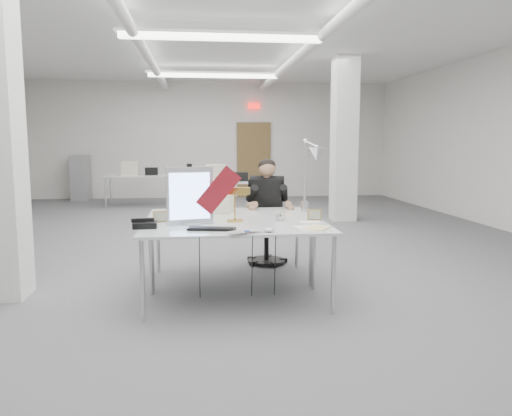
{
  "coord_description": "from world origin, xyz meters",
  "views": [
    {
      "loc": [
        -0.34,
        -7.12,
        1.54
      ],
      "look_at": [
        0.24,
        -2.0,
        0.86
      ],
      "focal_mm": 35.0,
      "sensor_mm": 36.0,
      "label": 1
    }
  ],
  "objects_px": {
    "seated_person": "(267,194)",
    "desk_phone": "(145,225)",
    "architect_lamp": "(310,178)",
    "desk_main": "(236,228)",
    "bankers_lamp": "(235,205)",
    "beige_monitor": "(215,196)",
    "monitor": "(190,196)",
    "laptop": "(247,233)",
    "office_chair": "(267,221)"
  },
  "relations": [
    {
      "from": "seated_person",
      "to": "bankers_lamp",
      "type": "bearing_deg",
      "value": -96.9
    },
    {
      "from": "laptop",
      "to": "desk_main",
      "type": "bearing_deg",
      "value": 68.17
    },
    {
      "from": "desk_phone",
      "to": "architect_lamp",
      "type": "bearing_deg",
      "value": 17.46
    },
    {
      "from": "architect_lamp",
      "to": "seated_person",
      "type": "bearing_deg",
      "value": 107.34
    },
    {
      "from": "office_chair",
      "to": "seated_person",
      "type": "distance_m",
      "value": 0.36
    },
    {
      "from": "desk_main",
      "to": "desk_phone",
      "type": "height_order",
      "value": "desk_phone"
    },
    {
      "from": "desk_phone",
      "to": "laptop",
      "type": "bearing_deg",
      "value": -29.1
    },
    {
      "from": "office_chair",
      "to": "monitor",
      "type": "relative_size",
      "value": 1.97
    },
    {
      "from": "office_chair",
      "to": "monitor",
      "type": "bearing_deg",
      "value": -108.45
    },
    {
      "from": "desk_main",
      "to": "office_chair",
      "type": "bearing_deg",
      "value": 72.42
    },
    {
      "from": "seated_person",
      "to": "desk_main",
      "type": "bearing_deg",
      "value": -92.97
    },
    {
      "from": "office_chair",
      "to": "desk_phone",
      "type": "xyz_separation_m",
      "value": [
        -1.35,
        -1.55,
        0.24
      ]
    },
    {
      "from": "seated_person",
      "to": "desk_phone",
      "type": "xyz_separation_m",
      "value": [
        -1.35,
        -1.5,
        -0.12
      ]
    },
    {
      "from": "desk_main",
      "to": "bankers_lamp",
      "type": "height_order",
      "value": "bankers_lamp"
    },
    {
      "from": "bankers_lamp",
      "to": "beige_monitor",
      "type": "xyz_separation_m",
      "value": [
        -0.17,
        0.7,
        0.01
      ]
    },
    {
      "from": "seated_person",
      "to": "monitor",
      "type": "relative_size",
      "value": 1.43
    },
    {
      "from": "laptop",
      "to": "beige_monitor",
      "type": "distance_m",
      "value": 1.45
    },
    {
      "from": "desk_phone",
      "to": "beige_monitor",
      "type": "relative_size",
      "value": 0.57
    },
    {
      "from": "laptop",
      "to": "office_chair",
      "type": "bearing_deg",
      "value": 46.86
    },
    {
      "from": "seated_person",
      "to": "beige_monitor",
      "type": "bearing_deg",
      "value": -126.9
    },
    {
      "from": "desk_phone",
      "to": "architect_lamp",
      "type": "relative_size",
      "value": 0.27
    },
    {
      "from": "beige_monitor",
      "to": "architect_lamp",
      "type": "xyz_separation_m",
      "value": [
        1.01,
        -0.33,
        0.22
      ]
    },
    {
      "from": "monitor",
      "to": "architect_lamp",
      "type": "relative_size",
      "value": 0.69
    },
    {
      "from": "monitor",
      "to": "beige_monitor",
      "type": "height_order",
      "value": "monitor"
    },
    {
      "from": "office_chair",
      "to": "laptop",
      "type": "distance_m",
      "value": 2.05
    },
    {
      "from": "laptop",
      "to": "bankers_lamp",
      "type": "bearing_deg",
      "value": 63.81
    },
    {
      "from": "office_chair",
      "to": "seated_person",
      "type": "bearing_deg",
      "value": -74.85
    },
    {
      "from": "desk_main",
      "to": "architect_lamp",
      "type": "relative_size",
      "value": 2.24
    },
    {
      "from": "monitor",
      "to": "seated_person",
      "type": "bearing_deg",
      "value": 42.75
    },
    {
      "from": "desk_main",
      "to": "seated_person",
      "type": "height_order",
      "value": "seated_person"
    },
    {
      "from": "seated_person",
      "to": "laptop",
      "type": "relative_size",
      "value": 2.53
    },
    {
      "from": "monitor",
      "to": "laptop",
      "type": "bearing_deg",
      "value": -62.02
    },
    {
      "from": "seated_person",
      "to": "desk_phone",
      "type": "relative_size",
      "value": 3.63
    },
    {
      "from": "monitor",
      "to": "laptop",
      "type": "height_order",
      "value": "monitor"
    },
    {
      "from": "desk_main",
      "to": "laptop",
      "type": "xyz_separation_m",
      "value": [
        0.06,
        -0.41,
        0.02
      ]
    },
    {
      "from": "laptop",
      "to": "desk_phone",
      "type": "height_order",
      "value": "desk_phone"
    },
    {
      "from": "desk_main",
      "to": "beige_monitor",
      "type": "bearing_deg",
      "value": 99.18
    },
    {
      "from": "monitor",
      "to": "bankers_lamp",
      "type": "relative_size",
      "value": 1.63
    },
    {
      "from": "desk_phone",
      "to": "beige_monitor",
      "type": "xyz_separation_m",
      "value": [
        0.69,
        0.98,
        0.15
      ]
    },
    {
      "from": "seated_person",
      "to": "beige_monitor",
      "type": "height_order",
      "value": "seated_person"
    },
    {
      "from": "bankers_lamp",
      "to": "beige_monitor",
      "type": "height_order",
      "value": "beige_monitor"
    },
    {
      "from": "architect_lamp",
      "to": "monitor",
      "type": "bearing_deg",
      "value": -163.47
    },
    {
      "from": "architect_lamp",
      "to": "desk_main",
      "type": "bearing_deg",
      "value": -146.38
    },
    {
      "from": "beige_monitor",
      "to": "desk_phone",
      "type": "bearing_deg",
      "value": -109.48
    },
    {
      "from": "desk_main",
      "to": "laptop",
      "type": "height_order",
      "value": "laptop"
    },
    {
      "from": "seated_person",
      "to": "bankers_lamp",
      "type": "relative_size",
      "value": 2.33
    },
    {
      "from": "beige_monitor",
      "to": "laptop",
      "type": "bearing_deg",
      "value": -65.32
    },
    {
      "from": "desk_phone",
      "to": "beige_monitor",
      "type": "bearing_deg",
      "value": 51.6
    },
    {
      "from": "desk_main",
      "to": "architect_lamp",
      "type": "xyz_separation_m",
      "value": [
        0.85,
        0.68,
        0.41
      ]
    },
    {
      "from": "laptop",
      "to": "bankers_lamp",
      "type": "relative_size",
      "value": 0.92
    }
  ]
}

